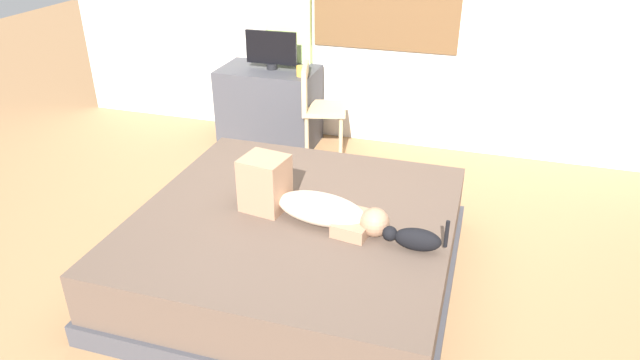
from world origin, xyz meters
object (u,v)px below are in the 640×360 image
Objects in this scene: person_lying at (306,201)px; cup at (301,71)px; desk at (270,106)px; bed at (296,246)px; cat at (414,239)px; tv_monitor at (271,49)px; chair_by_desk at (317,104)px.

cup reaches higher than person_lying.
desk is (-1.02, 1.97, -0.21)m from person_lying.
bed is 5.47× the size of cat.
tv_monitor is at bearing 128.05° from cat.
cat is at bearing -51.31° from desk.
tv_monitor is (0.04, 0.00, 0.55)m from desk.
tv_monitor is 0.65m from chair_by_desk.
tv_monitor reaches higher than person_lying.
chair_by_desk is at bearing 121.01° from cat.
desk is (-0.94, 1.95, 0.14)m from bed.
desk is at bearing 180.00° from tv_monitor.
tv_monitor is (-0.98, 1.97, 0.35)m from person_lying.
chair_by_desk is at bearing -10.38° from cup.
desk is 1.05× the size of chair_by_desk.
person_lying is 10.26× the size of cup.
cup is 0.11× the size of chair_by_desk.
cup is 0.32m from chair_by_desk.
person_lying is 1.88m from chair_by_desk.
bed is 0.36m from person_lying.
chair_by_desk is at bearing 105.52° from person_lying.
cup is (-1.33, 1.98, 0.26)m from cat.
cat is 2.40m from cup.
chair_by_desk reaches higher than desk.
cat reaches higher than bed.
person_lying is at bearing -12.61° from bed.
chair_by_desk reaches higher than cat.
tv_monitor is at bearing 161.59° from chair_by_desk.
tv_monitor is at bearing 157.94° from cup.
desk is 0.55m from tv_monitor.
cat is 0.42× the size of chair_by_desk.
cup reaches higher than desk.
cat is 3.89× the size of cup.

